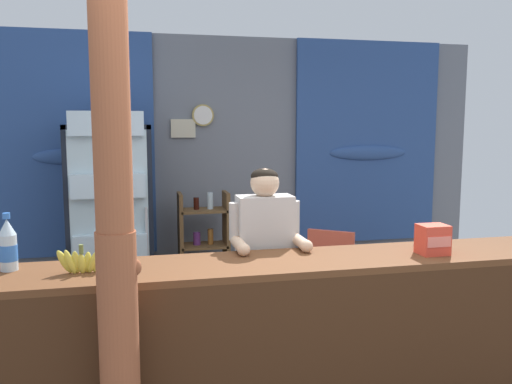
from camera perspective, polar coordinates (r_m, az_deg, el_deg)
name	(u,v)px	position (r m, az deg, el deg)	size (l,w,h in m)	color
ground_plane	(267,366)	(4.14, 1.19, -18.23)	(7.17, 7.17, 0.00)	#665B51
back_wall_curtained	(228,166)	(5.42, -3.02, 2.83)	(5.36, 0.22, 2.65)	slate
stall_counter	(290,329)	(3.14, 3.74, -14.55)	(3.91, 0.55, 0.99)	brown
timber_post	(116,243)	(2.53, -14.90, -5.34)	(0.21, 0.19, 2.59)	#995133
drink_fridge	(111,209)	(4.85, -15.37, -1.77)	(0.72, 0.70, 1.89)	black
bottle_shelf_rack	(204,249)	(5.13, -5.64, -6.14)	(0.48, 0.28, 1.14)	brown
plastic_lawn_chair	(334,268)	(4.88, 8.42, -8.10)	(0.62, 0.62, 0.86)	#E5563D
shopkeeper	(265,252)	(3.53, 0.97, -6.50)	(0.48, 0.42, 1.50)	#28282D
soda_bottle_water	(8,246)	(3.18, -25.17, -5.31)	(0.09, 0.09, 0.32)	silver
snack_box_crackers	(433,239)	(3.42, 18.53, -4.88)	(0.17, 0.15, 0.18)	#E5422D
banana_bunch	(81,262)	(3.00, -18.36, -7.17)	(0.27, 0.05, 0.16)	#DBCC42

